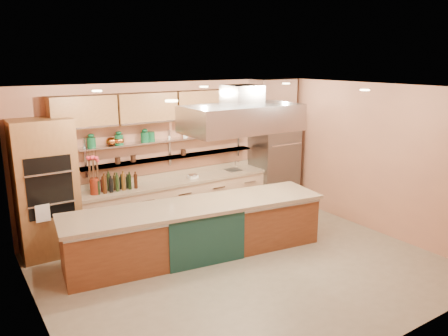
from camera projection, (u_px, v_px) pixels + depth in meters
floor at (244, 267)px, 6.97m from camera, size 6.00×5.00×0.02m
ceiling at (246, 89)px, 6.29m from camera, size 6.00×5.00×0.02m
wall_back at (171, 153)px, 8.66m from camera, size 6.00×0.04×2.80m
wall_front at (384, 236)px, 4.60m from camera, size 6.00×0.04×2.80m
wall_left at (35, 221)px, 5.03m from camera, size 0.04×5.00×2.80m
wall_right at (374, 158)px, 8.22m from camera, size 0.04×5.00×2.80m
oven_stack at (46, 189)px, 7.16m from camera, size 0.95×0.64×2.30m
refrigerator at (274, 159)px, 9.70m from camera, size 0.95×0.72×2.10m
back_counter at (177, 203)px, 8.61m from camera, size 3.84×0.64×0.93m
wall_shelf_lower at (172, 157)px, 8.54m from camera, size 3.60×0.26×0.03m
wall_shelf_upper at (172, 140)px, 8.45m from camera, size 3.60×0.26×0.03m
upper_cabinets at (174, 106)px, 8.28m from camera, size 4.60×0.36×0.55m
range_hood at (242, 118)px, 7.34m from camera, size 2.00×1.00×0.45m
ceiling_downlights at (238, 90)px, 6.46m from camera, size 4.00×2.80×0.02m
island at (197, 229)px, 7.30m from camera, size 4.37×1.51×0.89m
flower_vase at (95, 186)px, 7.57m from camera, size 0.19×0.19×0.29m
oil_bottle_cluster at (116, 184)px, 7.78m from camera, size 0.84×0.40×0.26m
kitchen_scale at (193, 176)px, 8.63m from camera, size 0.19×0.15×0.10m
bar_faucet at (235, 165)px, 9.27m from camera, size 0.03×0.03×0.20m
copper_kettle at (111, 141)px, 7.79m from camera, size 0.19×0.19×0.15m
green_canister at (151, 137)px, 8.20m from camera, size 0.15×0.15×0.18m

